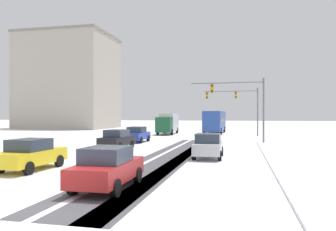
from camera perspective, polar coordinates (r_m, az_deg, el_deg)
ground_plane at (r=11.26m, az=-21.98°, el=-14.62°), size 300.00×300.00×0.00m
wheel_track_left_lane at (r=23.22m, az=-2.71°, el=-6.95°), size 0.71×29.18×0.01m
wheel_track_right_lane at (r=22.74m, az=2.70°, el=-7.10°), size 0.95×29.18×0.01m
wheel_track_center at (r=22.71m, az=3.05°, el=-7.10°), size 1.12×29.18×0.01m
wheel_track_oncoming at (r=22.92m, az=0.35°, el=-7.04°), size 1.20×29.18×0.01m
sidewalk_kerb_right at (r=21.37m, az=22.26°, el=-7.42°), size 4.00×29.18×0.12m
traffic_signal_far_right at (r=45.62m, az=12.15°, el=2.43°), size 7.28×0.58×6.50m
traffic_signal_near_right at (r=33.56m, az=12.77°, el=2.93°), size 7.32×0.38×6.50m
car_blue_lead at (r=34.24m, az=-5.42°, el=-3.30°), size 1.87×4.12×1.62m
car_black_second at (r=27.81m, az=-8.87°, el=-4.09°), size 2.00×4.19×1.62m
car_silver_third at (r=21.93m, az=7.04°, el=-5.23°), size 1.88×4.12×1.62m
car_yellow_cab_fourth at (r=18.46m, az=-22.79°, el=-6.25°), size 1.93×4.15×1.62m
car_red_fifth at (r=13.08m, az=-10.50°, el=-8.88°), size 1.88×4.12×1.62m
bus_oncoming at (r=51.00m, az=8.19°, el=-0.85°), size 2.84×11.05×3.38m
box_truck_delivery at (r=48.36m, az=-0.05°, el=-1.33°), size 2.50×7.47×3.02m
office_building_far_left_block at (r=72.97m, az=-16.87°, el=5.64°), size 18.32×14.47×19.73m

